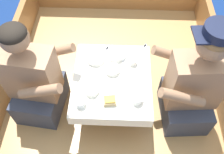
{
  "coord_description": "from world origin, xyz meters",
  "views": [
    {
      "loc": [
        0.04,
        -1.06,
        2.26
      ],
      "look_at": [
        0.0,
        0.07,
        0.68
      ],
      "focal_mm": 40.0,
      "sensor_mm": 36.0,
      "label": 1
    }
  ],
  "objects_px": {
    "coffee_cup_port": "(137,100)",
    "coffee_cup_starboard": "(133,61)",
    "sandwich": "(110,101)",
    "coffee_cup_center": "(81,103)",
    "person_starboard": "(192,87)",
    "person_port": "(34,81)"
  },
  "relations": [
    {
      "from": "coffee_cup_port",
      "to": "person_port",
      "type": "bearing_deg",
      "value": 169.16
    },
    {
      "from": "person_starboard",
      "to": "sandwich",
      "type": "distance_m",
      "value": 0.63
    },
    {
      "from": "coffee_cup_port",
      "to": "sandwich",
      "type": "bearing_deg",
      "value": -174.75
    },
    {
      "from": "coffee_cup_center",
      "to": "person_port",
      "type": "bearing_deg",
      "value": 153.07
    },
    {
      "from": "coffee_cup_port",
      "to": "coffee_cup_center",
      "type": "height_order",
      "value": "same"
    },
    {
      "from": "person_port",
      "to": "person_starboard",
      "type": "bearing_deg",
      "value": 5.2
    },
    {
      "from": "person_port",
      "to": "sandwich",
      "type": "relative_size",
      "value": 9.28
    },
    {
      "from": "person_port",
      "to": "coffee_cup_port",
      "type": "bearing_deg",
      "value": -4.13
    },
    {
      "from": "person_starboard",
      "to": "sandwich",
      "type": "bearing_deg",
      "value": 8.56
    },
    {
      "from": "coffee_cup_port",
      "to": "coffee_cup_center",
      "type": "bearing_deg",
      "value": -173.8
    },
    {
      "from": "person_starboard",
      "to": "coffee_cup_center",
      "type": "xyz_separation_m",
      "value": [
        -0.83,
        -0.17,
        -0.01
      ]
    },
    {
      "from": "sandwich",
      "to": "coffee_cup_port",
      "type": "xyz_separation_m",
      "value": [
        0.2,
        0.02,
        -0.0
      ]
    },
    {
      "from": "person_port",
      "to": "sandwich",
      "type": "bearing_deg",
      "value": -9.27
    },
    {
      "from": "coffee_cup_center",
      "to": "sandwich",
      "type": "bearing_deg",
      "value": 7.12
    },
    {
      "from": "coffee_cup_starboard",
      "to": "coffee_cup_center",
      "type": "bearing_deg",
      "value": -133.52
    },
    {
      "from": "person_starboard",
      "to": "coffee_cup_port",
      "type": "bearing_deg",
      "value": 12.06
    },
    {
      "from": "person_port",
      "to": "coffee_cup_port",
      "type": "distance_m",
      "value": 0.82
    },
    {
      "from": "coffee_cup_starboard",
      "to": "sandwich",
      "type": "bearing_deg",
      "value": -114.67
    },
    {
      "from": "coffee_cup_port",
      "to": "coffee_cup_starboard",
      "type": "xyz_separation_m",
      "value": [
        -0.03,
        0.36,
        -0.0
      ]
    },
    {
      "from": "sandwich",
      "to": "coffee_cup_port",
      "type": "height_order",
      "value": "sandwich"
    },
    {
      "from": "person_starboard",
      "to": "coffee_cup_starboard",
      "type": "xyz_separation_m",
      "value": [
        -0.44,
        0.24,
        -0.01
      ]
    },
    {
      "from": "person_starboard",
      "to": "person_port",
      "type": "bearing_deg",
      "value": -5.73
    }
  ]
}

